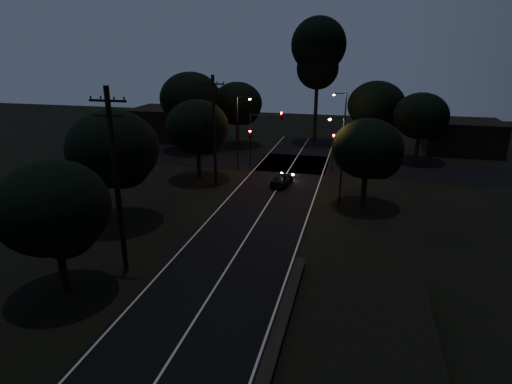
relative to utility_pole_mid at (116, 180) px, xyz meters
The scene contains 21 objects.
road_surface 18.13m from the utility_pole_mid, 69.58° to the left, with size 60.00×70.00×0.03m.
utility_pole_mid is the anchor object (origin of this frame).
utility_pole_far 17.00m from the utility_pole_mid, 90.00° to the left, with size 2.20×0.30×10.50m.
tree_left_b 3.70m from the utility_pole_mid, 119.86° to the right, with size 5.91×5.91×7.51m.
tree_left_c 8.08m from the utility_pole_mid, 121.82° to the left, with size 6.82×6.82×8.62m.
tree_left_d 19.02m from the utility_pole_mid, 96.88° to the left, with size 6.31×6.31×8.01m.
tree_far_nw 34.97m from the utility_pole_mid, 94.53° to the left, with size 6.69×6.69×8.47m.
tree_far_w 31.80m from the utility_pole_mid, 104.06° to the left, with size 7.77×7.77×9.91m.
tree_far_ne 38.05m from the utility_pole_mid, 66.37° to the left, with size 7.06×7.06×8.93m.
tree_far_e 37.75m from the utility_pole_mid, 57.61° to the left, with size 6.26×6.26×7.94m.
tree_right_a 20.59m from the utility_pole_mid, 46.33° to the left, with size 5.85×5.85×7.43m.
tall_pine 41.10m from the utility_pole_mid, 80.07° to the left, with size 7.37×7.37×16.76m.
building_left 39.72m from the utility_pole_mid, 110.73° to the left, with size 10.00×8.00×4.40m, color black.
building_right 46.19m from the utility_pole_mid, 55.62° to the left, with size 9.00×7.00×4.00m, color black.
signal_left 25.19m from the utility_pole_mid, 86.79° to the left, with size 0.28×0.35×4.10m.
signal_right 27.30m from the utility_pole_mid, 67.01° to the left, with size 0.28×0.35×4.10m.
signal_mast 25.22m from the utility_pole_mid, 82.96° to the left, with size 3.70×0.35×6.25m.
streetlight_a 23.04m from the utility_pole_mid, 88.27° to the left, with size 1.66×0.26×8.00m.
streetlight_b 31.15m from the utility_pole_mid, 68.70° to the left, with size 1.66×0.26×8.00m.
streetlight_c 19.15m from the utility_pole_mid, 51.74° to the left, with size 1.46×0.26×7.50m.
car 20.33m from the utility_pole_mid, 71.50° to the left, with size 1.52×3.78×1.29m, color black.
Camera 1 is at (7.31, -5.69, 13.02)m, focal length 30.00 mm.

